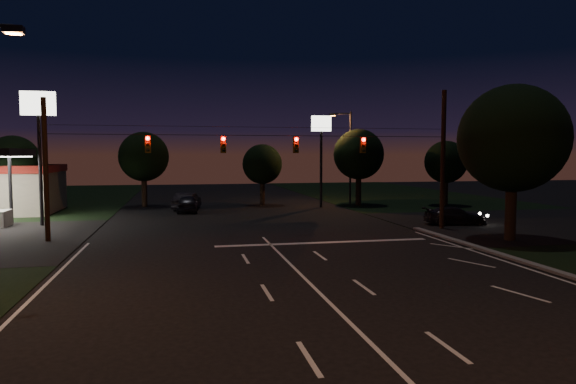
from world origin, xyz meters
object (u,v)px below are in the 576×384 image
object	(u,v)px
car_cross	(455,216)
utility_pole_right	(441,229)
car_oncoming_b	(187,201)
car_oncoming_a	(188,204)
tree_right_near	(511,140)

from	to	relation	value
car_cross	utility_pole_right	bearing A→B (deg)	138.13
car_oncoming_b	utility_pole_right	bearing A→B (deg)	151.04
car_oncoming_a	car_oncoming_b	xyz separation A→B (m)	(-0.04, 1.88, 0.03)
tree_right_near	utility_pole_right	bearing A→B (deg)	107.53
car_oncoming_b	car_cross	distance (m)	22.70
car_cross	car_oncoming_a	bearing A→B (deg)	65.07
car_oncoming_a	car_cross	xyz separation A→B (m)	(18.01, -11.89, -0.11)
tree_right_near	car_oncoming_b	distance (m)	27.27
car_oncoming_a	car_cross	bearing A→B (deg)	150.10
utility_pole_right	car_oncoming_a	world-z (taller)	utility_pole_right
car_cross	tree_right_near	bearing A→B (deg)	-174.75
tree_right_near	car_cross	distance (m)	8.17
car_oncoming_a	car_oncoming_b	distance (m)	1.88
tree_right_near	car_oncoming_b	size ratio (longest dim) A/B	1.91
utility_pole_right	car_cross	world-z (taller)	utility_pole_right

